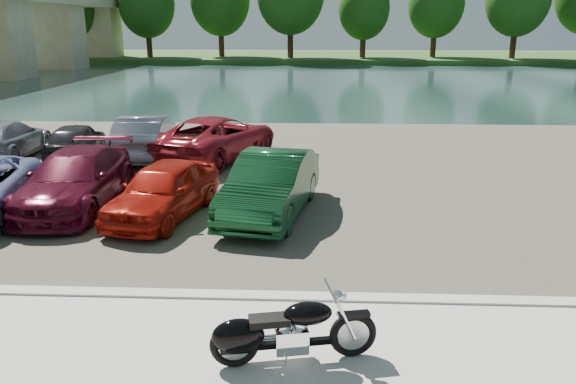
# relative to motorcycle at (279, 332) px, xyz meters

# --- Properties ---
(ground) EXTENTS (200.00, 200.00, 0.00)m
(ground) POSITION_rel_motorcycle_xyz_m (0.47, -0.06, -0.56)
(ground) COLOR #595447
(ground) RESTS_ON ground
(kerb) EXTENTS (60.00, 0.30, 0.14)m
(kerb) POSITION_rel_motorcycle_xyz_m (0.47, 1.94, -0.49)
(kerb) COLOR #B5B3AB
(kerb) RESTS_ON ground
(parking_lot) EXTENTS (60.00, 18.00, 0.04)m
(parking_lot) POSITION_rel_motorcycle_xyz_m (0.47, 10.94, -0.54)
(parking_lot) COLOR #3C3830
(parking_lot) RESTS_ON ground
(river) EXTENTS (120.00, 40.00, 0.00)m
(river) POSITION_rel_motorcycle_xyz_m (0.47, 39.94, -0.56)
(river) COLOR #1B3230
(river) RESTS_ON ground
(far_bank) EXTENTS (120.00, 24.00, 0.60)m
(far_bank) POSITION_rel_motorcycle_xyz_m (0.47, 71.94, -0.26)
(far_bank) COLOR #244418
(far_bank) RESTS_ON ground
(motorcycle) EXTENTS (2.31, 0.86, 1.05)m
(motorcycle) POSITION_rel_motorcycle_xyz_m (0.00, 0.00, 0.00)
(motorcycle) COLOR black
(motorcycle) RESTS_ON promenade
(car_3) EXTENTS (2.17, 5.02, 1.44)m
(car_3) POSITION_rel_motorcycle_xyz_m (-5.67, 6.90, 0.20)
(car_3) COLOR #4B0A1D
(car_3) RESTS_ON parking_lot
(car_4) EXTENTS (2.45, 4.26, 1.36)m
(car_4) POSITION_rel_motorcycle_xyz_m (-3.20, 6.18, 0.16)
(car_4) COLOR #A3140A
(car_4) RESTS_ON parking_lot
(car_5) EXTENTS (2.41, 4.84, 1.52)m
(car_5) POSITION_rel_motorcycle_xyz_m (-0.59, 6.48, 0.24)
(car_5) COLOR #103D1E
(car_5) RESTS_ON parking_lot
(car_7) EXTENTS (2.27, 4.86, 1.37)m
(car_7) POSITION_rel_motorcycle_xyz_m (-10.38, 12.07, 0.17)
(car_7) COLOR gray
(car_7) RESTS_ON parking_lot
(car_8) EXTENTS (2.09, 3.97, 1.29)m
(car_8) POSITION_rel_motorcycle_xyz_m (-7.86, 12.17, 0.12)
(car_8) COLOR black
(car_8) RESTS_ON parking_lot
(car_9) EXTENTS (2.08, 4.73, 1.51)m
(car_9) POSITION_rel_motorcycle_xyz_m (-5.49, 12.49, 0.23)
(car_9) COLOR slate
(car_9) RESTS_ON parking_lot
(car_10) EXTENTS (4.31, 5.97, 1.51)m
(car_10) POSITION_rel_motorcycle_xyz_m (-2.94, 12.43, 0.23)
(car_10) COLOR maroon
(car_10) RESTS_ON parking_lot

